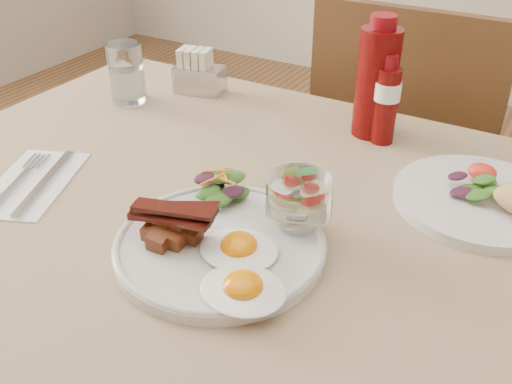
# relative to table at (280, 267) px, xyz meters

# --- Properties ---
(table) EXTENTS (1.33, 0.88, 0.75)m
(table) POSITION_rel_table_xyz_m (0.00, 0.00, 0.00)
(table) COLOR #53331A
(table) RESTS_ON ground
(chair_far) EXTENTS (0.42, 0.42, 0.93)m
(chair_far) POSITION_rel_table_xyz_m (0.00, 0.66, -0.14)
(chair_far) COLOR #53331A
(chair_far) RESTS_ON ground
(main_plate) EXTENTS (0.28, 0.28, 0.02)m
(main_plate) POSITION_rel_table_xyz_m (-0.04, -0.11, 0.10)
(main_plate) COLOR silver
(main_plate) RESTS_ON table
(fried_eggs) EXTENTS (0.17, 0.18, 0.03)m
(fried_eggs) POSITION_rel_table_xyz_m (0.02, -0.15, 0.11)
(fried_eggs) COLOR white
(fried_eggs) RESTS_ON main_plate
(bacon_potato_pile) EXTENTS (0.13, 0.08, 0.05)m
(bacon_potato_pile) POSITION_rel_table_xyz_m (-0.09, -0.14, 0.13)
(bacon_potato_pile) COLOR maroon
(bacon_potato_pile) RESTS_ON main_plate
(side_salad) EXTENTS (0.08, 0.08, 0.04)m
(side_salad) POSITION_rel_table_xyz_m (-0.09, -0.02, 0.12)
(side_salad) COLOR #285316
(side_salad) RESTS_ON main_plate
(fruit_cup) EXTENTS (0.09, 0.09, 0.09)m
(fruit_cup) POSITION_rel_table_xyz_m (0.04, -0.03, 0.15)
(fruit_cup) COLOR white
(fruit_cup) RESTS_ON main_plate
(second_plate) EXTENTS (0.27, 0.25, 0.06)m
(second_plate) POSITION_rel_table_xyz_m (0.26, 0.18, 0.11)
(second_plate) COLOR silver
(second_plate) RESTS_ON table
(ketchup_bottle) EXTENTS (0.09, 0.09, 0.22)m
(ketchup_bottle) POSITION_rel_table_xyz_m (0.01, 0.33, 0.19)
(ketchup_bottle) COLOR #560405
(ketchup_bottle) RESTS_ON table
(hot_sauce_bottle) EXTENTS (0.05, 0.05, 0.16)m
(hot_sauce_bottle) POSITION_rel_table_xyz_m (0.04, 0.31, 0.17)
(hot_sauce_bottle) COLOR #560405
(hot_sauce_bottle) RESTS_ON table
(sugar_caddy) EXTENTS (0.11, 0.08, 0.09)m
(sugar_caddy) POSITION_rel_table_xyz_m (-0.38, 0.33, 0.13)
(sugar_caddy) COLOR #B4B4B8
(sugar_caddy) RESTS_ON table
(water_glass) EXTENTS (0.07, 0.07, 0.12)m
(water_glass) POSITION_rel_table_xyz_m (-0.47, 0.22, 0.14)
(water_glass) COLOR white
(water_glass) RESTS_ON table
(napkin_cutlery) EXTENTS (0.19, 0.24, 0.01)m
(napkin_cutlery) POSITION_rel_table_xyz_m (-0.39, -0.11, 0.09)
(napkin_cutlery) COLOR white
(napkin_cutlery) RESTS_ON table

